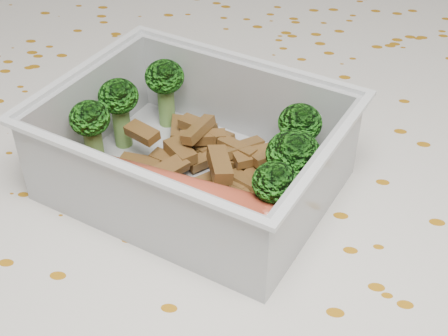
# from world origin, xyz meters

# --- Properties ---
(dining_table) EXTENTS (1.40, 0.90, 0.75)m
(dining_table) POSITION_xyz_m (0.00, 0.00, 0.67)
(dining_table) COLOR brown
(dining_table) RESTS_ON ground
(tablecloth) EXTENTS (1.46, 0.96, 0.19)m
(tablecloth) POSITION_xyz_m (0.00, 0.00, 0.72)
(tablecloth) COLOR silver
(tablecloth) RESTS_ON dining_table
(lunch_container) EXTENTS (0.22, 0.19, 0.06)m
(lunch_container) POSITION_xyz_m (-0.01, 0.01, 0.78)
(lunch_container) COLOR silver
(lunch_container) RESTS_ON tablecloth
(broccoli_florets) EXTENTS (0.16, 0.13, 0.05)m
(broccoli_florets) POSITION_xyz_m (-0.00, 0.02, 0.79)
(broccoli_florets) COLOR #608C3F
(broccoli_florets) RESTS_ON lunch_container
(meat_pile) EXTENTS (0.12, 0.09, 0.03)m
(meat_pile) POSITION_xyz_m (-0.00, 0.02, 0.77)
(meat_pile) COLOR brown
(meat_pile) RESTS_ON lunch_container
(sausage) EXTENTS (0.15, 0.06, 0.03)m
(sausage) POSITION_xyz_m (-0.02, -0.03, 0.78)
(sausage) COLOR #B04028
(sausage) RESTS_ON lunch_container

